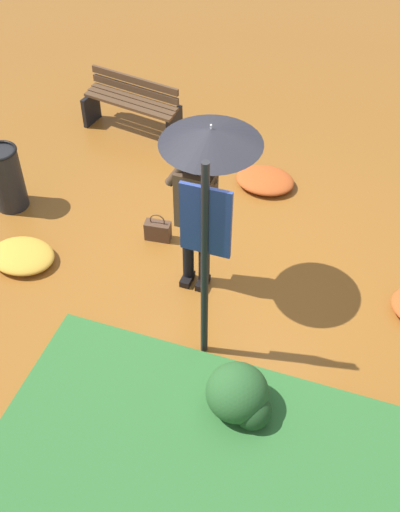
# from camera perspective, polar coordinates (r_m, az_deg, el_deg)

# --- Properties ---
(ground_plane) EXTENTS (18.00, 18.00, 0.00)m
(ground_plane) POSITION_cam_1_polar(r_m,az_deg,el_deg) (7.01, 1.06, -2.28)
(ground_plane) COLOR brown
(person_with_umbrella) EXTENTS (0.96, 0.96, 2.04)m
(person_with_umbrella) POSITION_cam_1_polar(r_m,az_deg,el_deg) (5.96, 0.37, 7.87)
(person_with_umbrella) COLOR black
(person_with_umbrella) RESTS_ON ground_plane
(info_sign_post) EXTENTS (0.44, 0.07, 2.30)m
(info_sign_post) POSITION_cam_1_polar(r_m,az_deg,el_deg) (5.34, 0.47, 1.07)
(info_sign_post) COLOR black
(info_sign_post) RESTS_ON ground_plane
(handbag) EXTENTS (0.31, 0.17, 0.37)m
(handbag) POSITION_cam_1_polar(r_m,az_deg,el_deg) (7.43, -3.81, 2.32)
(handbag) COLOR #4C3323
(handbag) RESTS_ON ground_plane
(park_bench) EXTENTS (1.40, 0.60, 0.75)m
(park_bench) POSITION_cam_1_polar(r_m,az_deg,el_deg) (9.17, -6.11, 13.45)
(park_bench) COLOR black
(park_bench) RESTS_ON ground_plane
(trash_bin) EXTENTS (0.42, 0.42, 0.83)m
(trash_bin) POSITION_cam_1_polar(r_m,az_deg,el_deg) (8.05, -17.03, 6.72)
(trash_bin) COLOR black
(trash_bin) RESTS_ON ground_plane
(shrub_cluster) EXTENTS (0.63, 0.57, 0.51)m
(shrub_cluster) POSITION_cam_1_polar(r_m,az_deg,el_deg) (5.83, 3.64, -12.45)
(shrub_cluster) COLOR #285628
(shrub_cluster) RESTS_ON ground_plane
(leaf_pile_near_person) EXTENTS (0.76, 0.60, 0.17)m
(leaf_pile_near_person) POSITION_cam_1_polar(r_m,az_deg,el_deg) (7.45, -15.69, 0.02)
(leaf_pile_near_person) COLOR gold
(leaf_pile_near_person) RESTS_ON ground_plane
(leaf_pile_by_bench) EXTENTS (0.75, 0.60, 0.17)m
(leaf_pile_by_bench) POSITION_cam_1_polar(r_m,az_deg,el_deg) (8.26, 5.87, 6.79)
(leaf_pile_by_bench) COLOR #B74C1E
(leaf_pile_by_bench) RESTS_ON ground_plane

